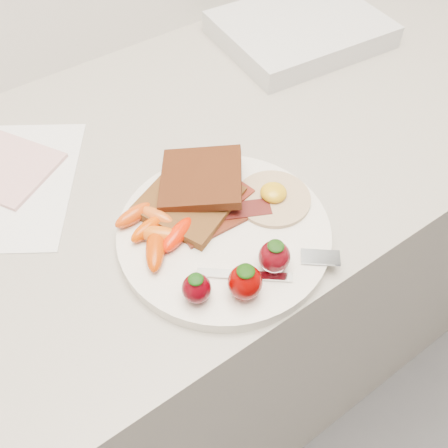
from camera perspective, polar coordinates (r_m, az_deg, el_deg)
counter at (r=1.10m, az=-3.91°, el=-9.68°), size 2.00×0.60×0.90m
plate at (r=0.63m, az=0.00°, el=-1.08°), size 0.27×0.27×0.02m
toast_lower at (r=0.65m, az=-4.01°, el=2.59°), size 0.15×0.15×0.01m
toast_upper at (r=0.66m, az=-2.63°, el=5.24°), size 0.15×0.15×0.02m
fried_egg at (r=0.66m, az=5.66°, el=3.12°), size 0.12×0.12×0.02m
bacon_strips at (r=0.64m, az=-0.05°, el=1.12°), size 0.13×0.07×0.01m
baby_carrots at (r=0.62m, az=-7.83°, el=-0.82°), size 0.09×0.11×0.02m
strawberries at (r=0.56m, az=2.28°, el=-5.76°), size 0.13×0.06×0.05m
fork at (r=0.59m, az=6.38°, el=-4.86°), size 0.16×0.09×0.00m
paper_sheet at (r=0.77m, az=-23.53°, el=4.34°), size 0.29×0.31×0.00m
appliance at (r=1.00m, az=8.70°, el=21.13°), size 0.31×0.26×0.04m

